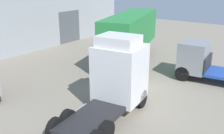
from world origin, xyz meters
name	(u,v)px	position (x,y,z in m)	size (l,w,h in m)	color
ground_plane	(146,89)	(0.00, 0.00, 0.00)	(60.00, 60.00, 0.00)	gray
tractor_unit_white	(116,77)	(-3.62, -0.07, 2.02)	(6.30, 3.21, 4.25)	silver
container_trailer_green	(131,32)	(4.49, 4.13, 2.67)	(10.24, 5.27, 4.23)	#28843D
flatbed_truck_grey	(213,64)	(4.11, -3.08, 1.31)	(3.17, 8.52, 2.74)	gray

